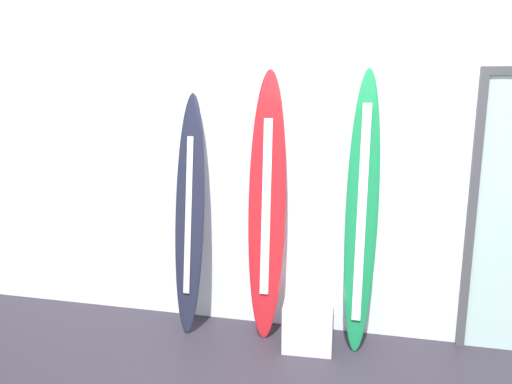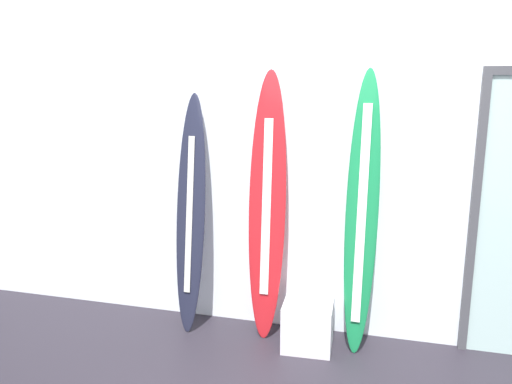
{
  "view_description": "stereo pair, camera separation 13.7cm",
  "coord_description": "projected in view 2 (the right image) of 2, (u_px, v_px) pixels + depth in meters",
  "views": [
    {
      "loc": [
        0.46,
        -2.79,
        2.06
      ],
      "look_at": [
        -0.39,
        0.95,
        1.21
      ],
      "focal_mm": 35.84,
      "sensor_mm": 36.0,
      "label": 1
    },
    {
      "loc": [
        0.59,
        -2.75,
        2.06
      ],
      "look_at": [
        -0.39,
        0.95,
        1.21
      ],
      "focal_mm": 35.84,
      "sensor_mm": 36.0,
      "label": 2
    }
  ],
  "objects": [
    {
      "name": "surfboard_emerald",
      "position": [
        362.0,
        216.0,
        3.81
      ],
      "size": [
        0.26,
        0.33,
        2.14
      ],
      "color": "#177E45",
      "rests_on": "ground"
    },
    {
      "name": "surfboard_charcoal",
      "position": [
        191.0,
        216.0,
        4.16
      ],
      "size": [
        0.26,
        0.34,
        1.96
      ],
      "color": "#1E2032",
      "rests_on": "ground"
    },
    {
      "name": "display_block_left",
      "position": [
        308.0,
        324.0,
        3.99
      ],
      "size": [
        0.4,
        0.4,
        0.37
      ],
      "color": "silver",
      "rests_on": "ground"
    },
    {
      "name": "surfboard_crimson",
      "position": [
        267.0,
        209.0,
        4.03
      ],
      "size": [
        0.3,
        0.29,
        2.14
      ],
      "color": "red",
      "rests_on": "ground"
    },
    {
      "name": "wall_back",
      "position": [
        314.0,
        163.0,
        4.12
      ],
      "size": [
        7.2,
        0.2,
        2.8
      ],
      "primitive_type": "cube",
      "color": "white",
      "rests_on": "ground"
    }
  ]
}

